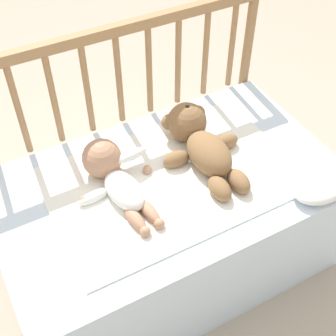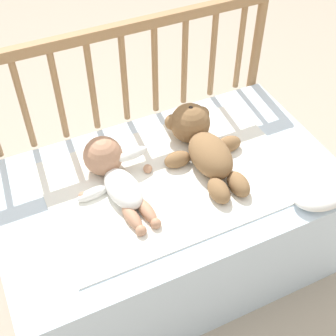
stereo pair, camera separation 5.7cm
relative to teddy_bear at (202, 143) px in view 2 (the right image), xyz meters
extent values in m
plane|color=tan|center=(-0.15, -0.06, -0.50)|extent=(12.00, 12.00, 0.00)
cube|color=silver|center=(-0.15, -0.06, -0.28)|extent=(1.12, 0.66, 0.44)
cylinder|color=#997047|center=(0.39, 0.29, -0.09)|extent=(0.04, 0.04, 0.82)
cube|color=#997047|center=(-0.15, 0.29, 0.30)|extent=(1.08, 0.03, 0.04)
cylinder|color=#997047|center=(-0.50, 0.29, 0.11)|extent=(0.02, 0.02, 0.34)
cylinder|color=#997047|center=(-0.39, 0.29, 0.11)|extent=(0.02, 0.02, 0.34)
cylinder|color=#997047|center=(-0.27, 0.29, 0.11)|extent=(0.02, 0.02, 0.34)
cylinder|color=#997047|center=(-0.15, 0.29, 0.11)|extent=(0.02, 0.02, 0.34)
cylinder|color=#997047|center=(-0.04, 0.29, 0.11)|extent=(0.02, 0.02, 0.34)
cylinder|color=#997047|center=(0.08, 0.29, 0.11)|extent=(0.02, 0.02, 0.34)
cylinder|color=#997047|center=(0.19, 0.29, 0.11)|extent=(0.02, 0.02, 0.34)
cylinder|color=#997047|center=(0.31, 0.29, 0.11)|extent=(0.02, 0.02, 0.34)
cube|color=white|center=(-0.14, -0.06, -0.05)|extent=(0.79, 0.51, 0.01)
ellipsoid|color=olive|center=(0.00, -0.06, 0.00)|extent=(0.13, 0.21, 0.11)
sphere|color=olive|center=(0.00, 0.09, 0.01)|extent=(0.14, 0.14, 0.14)
sphere|color=beige|center=(0.00, 0.09, 0.05)|extent=(0.06, 0.06, 0.06)
sphere|color=black|center=(0.00, 0.09, 0.07)|extent=(0.02, 0.02, 0.02)
sphere|color=olive|center=(-0.05, 0.12, 0.02)|extent=(0.06, 0.06, 0.06)
sphere|color=olive|center=(0.06, 0.12, 0.02)|extent=(0.06, 0.06, 0.06)
ellipsoid|color=olive|center=(-0.10, -0.01, -0.03)|extent=(0.09, 0.06, 0.06)
ellipsoid|color=olive|center=(0.09, -0.02, -0.03)|extent=(0.09, 0.06, 0.06)
ellipsoid|color=olive|center=(-0.04, -0.19, -0.03)|extent=(0.06, 0.10, 0.06)
ellipsoid|color=olive|center=(0.03, -0.19, -0.03)|extent=(0.06, 0.10, 0.06)
ellipsoid|color=white|center=(-0.31, -0.06, -0.02)|extent=(0.12, 0.19, 0.07)
sphere|color=tan|center=(-0.32, 0.07, 0.01)|extent=(0.13, 0.13, 0.13)
ellipsoid|color=white|center=(-0.39, -0.02, -0.04)|extent=(0.11, 0.05, 0.04)
ellipsoid|color=white|center=(-0.23, 0.04, 0.01)|extent=(0.11, 0.05, 0.04)
sphere|color=tan|center=(-0.43, -0.02, -0.04)|extent=(0.03, 0.03, 0.03)
sphere|color=tan|center=(-0.20, 0.00, -0.04)|extent=(0.03, 0.03, 0.03)
ellipsoid|color=tan|center=(-0.32, -0.16, -0.04)|extent=(0.05, 0.11, 0.04)
ellipsoid|color=tan|center=(-0.27, -0.16, -0.04)|extent=(0.05, 0.11, 0.04)
sphere|color=tan|center=(-0.31, -0.22, -0.04)|extent=(0.03, 0.03, 0.03)
sphere|color=tan|center=(-0.27, -0.21, -0.04)|extent=(0.03, 0.03, 0.03)
ellipsoid|color=white|center=(0.24, -0.33, -0.03)|extent=(0.19, 0.13, 0.06)
camera|label=1|loc=(-0.64, -0.96, 1.05)|focal=50.00mm
camera|label=2|loc=(-0.59, -0.99, 1.05)|focal=50.00mm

